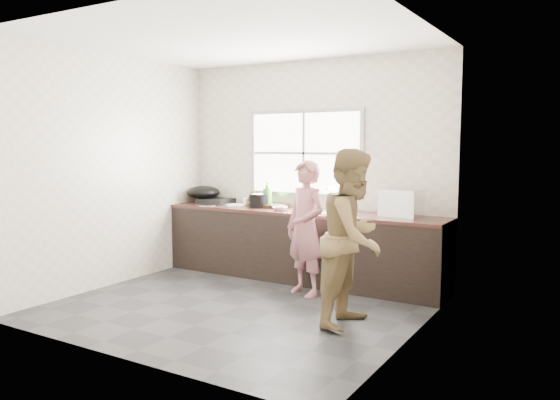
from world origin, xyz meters
The scene contains 30 objects.
floor centered at (0.00, 0.00, -0.01)m, with size 3.60×3.20×0.01m, color #2C2C2F.
ceiling centered at (0.00, 0.00, 2.71)m, with size 3.60×3.20×0.01m, color silver.
wall_back centered at (0.00, 1.60, 1.35)m, with size 3.60×0.01×2.70m, color beige.
wall_left centered at (-1.80, 0.00, 1.35)m, with size 0.01×3.20×2.70m, color beige.
wall_right centered at (1.80, 0.00, 1.35)m, with size 0.01×3.20×2.70m, color beige.
wall_front centered at (0.00, -1.60, 1.35)m, with size 3.60×0.01×2.70m, color beige.
cabinet centered at (0.00, 1.29, 0.41)m, with size 3.60×0.62×0.82m, color black.
countertop centered at (0.00, 1.29, 0.84)m, with size 3.60×0.64×0.04m, color #381C17.
sink centered at (0.35, 1.29, 0.86)m, with size 0.55×0.45×0.02m, color silver.
faucet centered at (0.35, 1.49, 1.01)m, with size 0.02×0.02×0.30m, color silver.
window_frame centered at (-0.10, 1.59, 1.55)m, with size 1.60×0.05×1.10m, color #9EA0A5.
window_glazing centered at (-0.10, 1.57, 1.55)m, with size 1.50×0.01×1.00m, color white.
woman centered at (0.38, 0.74, 0.70)m, with size 0.51×0.33×1.39m, color #B66D76.
person_side centered at (1.22, 0.09, 0.81)m, with size 0.79×0.62×1.63m, color olive.
cutting_board centered at (-0.49, 1.44, 0.88)m, with size 0.43×0.43×0.04m, color black.
cleaver centered at (-0.34, 1.34, 0.90)m, with size 0.19×0.10×0.01m, color #B7B8BE.
bowl_mince centered at (-0.20, 1.16, 0.88)m, with size 0.19×0.19×0.05m, color white.
bowl_crabs centered at (0.58, 1.28, 0.89)m, with size 0.20×0.20×0.06m, color silver.
bowl_held centered at (0.57, 1.20, 0.89)m, with size 0.18×0.18×0.06m, color silver.
black_pot centered at (-0.60, 1.29, 0.95)m, with size 0.24×0.24×0.17m, color black.
plate_food centered at (-0.96, 1.28, 0.87)m, with size 0.24×0.24×0.02m, color white.
bottle_green centered at (-0.53, 1.37, 1.03)m, with size 0.13×0.13×0.34m, color green.
bottle_brown_tall centered at (-0.84, 1.52, 0.95)m, with size 0.08×0.08×0.17m, color #513714.
bottle_brown_short centered at (-0.78, 1.40, 0.95)m, with size 0.13×0.13×0.17m, color #402210.
glass_jar centered at (-0.88, 1.39, 0.91)m, with size 0.07×0.07×0.10m, color white.
burner centered at (-1.39, 1.44, 0.89)m, with size 0.42×0.42×0.06m, color black.
wok centered at (-1.57, 1.37, 1.01)m, with size 0.46×0.46×0.17m, color black.
dish_rack centered at (1.27, 1.27, 1.02)m, with size 0.42×0.29×0.31m, color silver.
pot_lid_left centered at (-1.29, 1.11, 0.87)m, with size 0.24×0.24×0.01m, color #A7A9AE.
pot_lid_right centered at (-1.09, 1.38, 0.87)m, with size 0.27×0.27×0.01m, color #B0B1B7.
Camera 1 is at (3.19, -4.48, 1.67)m, focal length 35.00 mm.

